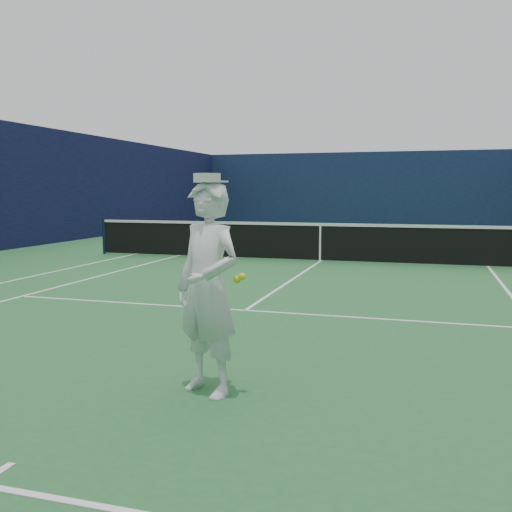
{
  "coord_description": "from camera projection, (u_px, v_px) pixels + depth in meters",
  "views": [
    {
      "loc": [
        2.65,
        -14.64,
        1.85
      ],
      "look_at": [
        0.78,
        -8.42,
        1.1
      ],
      "focal_mm": 40.0,
      "sensor_mm": 36.0,
      "label": 1
    }
  ],
  "objects": [
    {
      "name": "ground",
      "position": [
        320.0,
        262.0,
        14.89
      ],
      "size": [
        80.0,
        80.0,
        0.0
      ],
      "primitive_type": "plane",
      "color": "#256230",
      "rests_on": "ground"
    },
    {
      "name": "tennis_net",
      "position": [
        320.0,
        240.0,
        14.83
      ],
      "size": [
        12.88,
        0.09,
        1.07
      ],
      "color": "#141E4C",
      "rests_on": "ground"
    },
    {
      "name": "tennis_player",
      "position": [
        208.0,
        288.0,
        5.13
      ],
      "size": [
        0.83,
        0.76,
        2.0
      ],
      "rotation": [
        0.0,
        0.0,
        -0.42
      ],
      "color": "white",
      "rests_on": "ground"
    },
    {
      "name": "windscreen_fence",
      "position": [
        321.0,
        185.0,
        14.67
      ],
      "size": [
        20.12,
        36.12,
        4.0
      ],
      "color": "#0F1B39",
      "rests_on": "ground"
    },
    {
      "name": "court_markings",
      "position": [
        320.0,
        261.0,
        14.89
      ],
      "size": [
        11.03,
        23.83,
        0.01
      ],
      "color": "white",
      "rests_on": "ground"
    }
  ]
}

